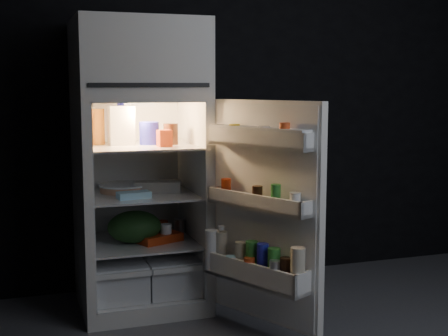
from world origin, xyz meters
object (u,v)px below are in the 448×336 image
object	(u,v)px
fridge_door	(263,217)
egg_carton	(157,187)
milk_jug	(121,125)
refrigerator	(139,156)
yogurt_tray	(160,238)

from	to	relation	value
fridge_door	egg_carton	world-z (taller)	fridge_door
fridge_door	egg_carton	bearing A→B (deg)	122.94
egg_carton	milk_jug	bearing A→B (deg)	-177.75
fridge_door	refrigerator	bearing A→B (deg)	126.88
milk_jug	egg_carton	world-z (taller)	milk_jug
yogurt_tray	refrigerator	bearing A→B (deg)	111.64
fridge_door	milk_jug	distance (m)	1.07
fridge_door	milk_jug	world-z (taller)	fridge_door
refrigerator	fridge_door	size ratio (longest dim) A/B	1.46
fridge_door	yogurt_tray	bearing A→B (deg)	125.66
egg_carton	yogurt_tray	xyz separation A→B (m)	(-0.00, -0.06, -0.31)
refrigerator	milk_jug	size ratio (longest dim) A/B	7.42
milk_jug	yogurt_tray	xyz separation A→B (m)	(0.20, -0.12, -0.69)
yogurt_tray	fridge_door	bearing A→B (deg)	-75.73
refrigerator	egg_carton	size ratio (longest dim) A/B	6.27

